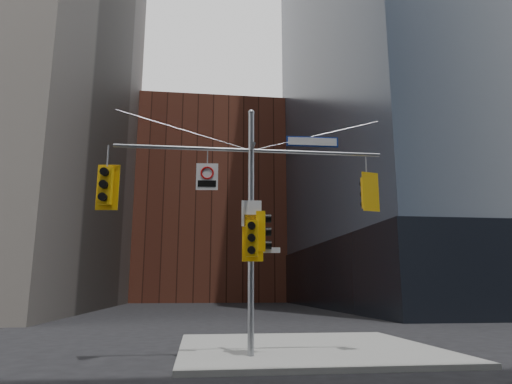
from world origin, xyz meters
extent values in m
plane|color=black|center=(0.00, 0.00, 0.00)|extent=(160.00, 160.00, 0.00)
cube|color=gray|center=(2.00, 4.00, 0.07)|extent=(8.00, 8.00, 0.15)
cube|color=black|center=(28.00, 32.00, 3.00)|extent=(36.40, 36.40, 6.00)
cube|color=brown|center=(0.00, 58.00, 14.00)|extent=(26.00, 20.00, 28.00)
cylinder|color=gray|center=(0.00, 2.00, 3.60)|extent=(0.18, 0.18, 7.20)
sphere|color=gray|center=(0.00, 2.00, 7.20)|extent=(0.20, 0.20, 0.20)
cylinder|color=gray|center=(-2.00, 2.00, 6.00)|extent=(4.00, 0.11, 0.11)
cylinder|color=gray|center=(2.00, 2.00, 6.00)|extent=(4.00, 0.11, 0.11)
cylinder|color=gray|center=(0.00, 1.65, 6.00)|extent=(0.10, 0.70, 0.10)
cylinder|color=gray|center=(-2.00, 2.00, 6.55)|extent=(4.00, 0.02, 1.12)
cylinder|color=gray|center=(2.00, 2.00, 6.55)|extent=(4.00, 0.02, 1.12)
cube|color=#E7A90C|center=(-4.14, 2.00, 4.80)|extent=(0.37, 0.28, 1.07)
cube|color=#E7A90C|center=(-4.12, 2.18, 4.80)|extent=(0.63, 0.11, 1.33)
cylinder|color=black|center=(-4.16, 1.80, 5.16)|extent=(0.24, 0.19, 0.23)
cylinder|color=black|center=(-4.15, 1.88, 5.16)|extent=(0.20, 0.04, 0.19)
cylinder|color=black|center=(-4.16, 1.80, 4.80)|extent=(0.24, 0.19, 0.23)
cylinder|color=black|center=(-4.15, 1.88, 4.80)|extent=(0.20, 0.04, 0.19)
cylinder|color=black|center=(-4.16, 1.80, 4.44)|extent=(0.24, 0.19, 0.23)
cylinder|color=#0CE559|center=(-4.15, 1.88, 4.44)|extent=(0.20, 0.04, 0.19)
cube|color=#E7A90C|center=(3.55, 2.00, 4.80)|extent=(0.35, 0.29, 0.96)
cube|color=#E7A90C|center=(3.59, 1.84, 4.80)|extent=(0.56, 0.18, 1.18)
cylinder|color=black|center=(3.51, 2.18, 5.12)|extent=(0.23, 0.19, 0.20)
cylinder|color=black|center=(3.53, 2.11, 5.12)|extent=(0.17, 0.06, 0.17)
cylinder|color=black|center=(3.51, 2.18, 4.80)|extent=(0.23, 0.19, 0.20)
cylinder|color=black|center=(3.53, 2.11, 4.80)|extent=(0.17, 0.06, 0.17)
cylinder|color=black|center=(3.51, 2.18, 4.48)|extent=(0.23, 0.19, 0.20)
cylinder|color=black|center=(3.53, 2.11, 4.48)|extent=(0.17, 0.06, 0.17)
cube|color=#E7A90C|center=(0.28, 2.00, 3.57)|extent=(0.31, 0.40, 1.16)
cylinder|color=black|center=(0.50, 1.98, 3.95)|extent=(0.20, 0.26, 0.24)
cylinder|color=black|center=(0.41, 1.99, 3.95)|extent=(0.05, 0.21, 0.21)
cylinder|color=black|center=(0.50, 1.98, 3.57)|extent=(0.20, 0.26, 0.24)
cylinder|color=black|center=(0.41, 1.99, 3.57)|extent=(0.05, 0.21, 0.21)
cylinder|color=black|center=(0.50, 1.98, 3.18)|extent=(0.20, 0.26, 0.24)
cylinder|color=black|center=(0.41, 1.99, 3.18)|extent=(0.05, 0.21, 0.21)
cube|color=#E7A90C|center=(0.00, 1.72, 3.33)|extent=(0.37, 0.29, 1.02)
cube|color=#E7A90C|center=(0.03, 1.89, 3.33)|extent=(0.60, 0.16, 1.26)
cylinder|color=black|center=(-0.04, 1.53, 3.67)|extent=(0.24, 0.19, 0.21)
cylinder|color=black|center=(-0.02, 1.61, 3.67)|extent=(0.18, 0.06, 0.18)
cylinder|color=black|center=(-0.04, 1.53, 3.33)|extent=(0.24, 0.19, 0.21)
cylinder|color=black|center=(-0.02, 1.61, 3.33)|extent=(0.18, 0.06, 0.18)
cylinder|color=black|center=(-0.04, 1.53, 3.00)|extent=(0.24, 0.19, 0.21)
cylinder|color=black|center=(-0.02, 1.61, 3.00)|extent=(0.18, 0.06, 0.18)
cube|color=navy|center=(1.88, 2.00, 6.35)|extent=(1.60, 0.08, 0.31)
cube|color=silver|center=(1.88, 1.98, 6.35)|extent=(1.51, 0.05, 0.24)
cube|color=silver|center=(-1.30, 1.98, 5.15)|extent=(0.64, 0.08, 0.79)
torus|color=#B20A0A|center=(-1.30, 1.96, 5.26)|extent=(0.39, 0.08, 0.39)
cube|color=black|center=(-1.30, 1.96, 4.94)|extent=(0.53, 0.05, 0.19)
cube|color=silver|center=(0.00, 1.88, 4.08)|extent=(0.58, 0.08, 0.75)
cube|color=#D88C00|center=(0.00, 1.86, 3.87)|extent=(0.42, 0.04, 0.33)
cube|color=silver|center=(0.45, 2.00, 3.04)|extent=(0.79, 0.12, 0.16)
cube|color=#145926|center=(0.00, 2.45, 2.79)|extent=(0.06, 0.82, 0.16)
camera|label=1|loc=(-1.47, -11.01, 2.01)|focal=32.00mm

